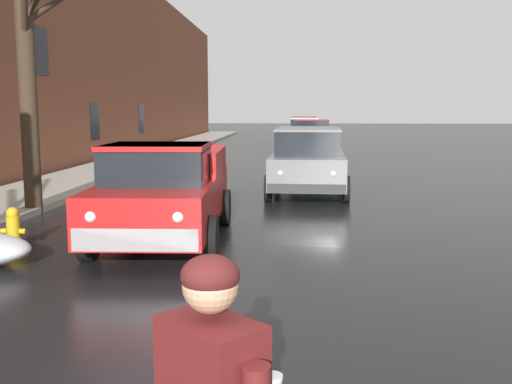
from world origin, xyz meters
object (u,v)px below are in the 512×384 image
Objects in this scene: suv_red_at_far_intersection at (303,128)px; suv_white_queued_behind_truck at (305,131)px; sedan_green_parked_kerbside_mid at (314,149)px; fire_hydrant at (13,228)px; suv_grey_parked_kerbside_close at (308,158)px; suv_maroon_parked_far_down_block at (311,136)px; bare_tree_second_along_sidewalk at (28,66)px; pickup_truck_red_approaching_near_lane at (164,192)px.

suv_white_queued_behind_truck is at bearing -90.17° from suv_red_at_far_intersection.
sedan_green_parked_kerbside_mid reaches higher than fire_hydrant.
sedan_green_parked_kerbside_mid is at bearing 69.15° from fire_hydrant.
suv_grey_parked_kerbside_close is 13.73m from suv_maroon_parked_far_down_block.
bare_tree_second_along_sidewalk is 1.28× the size of suv_grey_parked_kerbside_close.
pickup_truck_red_approaching_near_lane reaches higher than sedan_green_parked_kerbside_mid.
bare_tree_second_along_sidewalk is 1.29× the size of suv_red_at_far_intersection.
fire_hydrant is at bearing -110.85° from sedan_green_parked_kerbside_mid.
suv_white_queued_behind_truck is at bearing 91.84° from suv_maroon_parked_far_down_block.
suv_maroon_parked_far_down_block is (0.48, 13.72, -0.00)m from suv_grey_parked_kerbside_close.
pickup_truck_red_approaching_near_lane is 26.34m from suv_white_queued_behind_truck.
suv_white_queued_behind_truck is 6.74× the size of fire_hydrant.
bare_tree_second_along_sidewalk is 7.46m from suv_grey_parked_kerbside_close.
pickup_truck_red_approaching_near_lane is (3.52, -2.65, -2.37)m from bare_tree_second_along_sidewalk.
fire_hydrant is at bearing -163.44° from pickup_truck_red_approaching_near_lane.
suv_maroon_parked_far_down_block is at bearing 88.01° from suv_grey_parked_kerbside_close.
suv_red_at_far_intersection is (2.96, 33.13, 0.11)m from pickup_truck_red_approaching_near_lane.
sedan_green_parked_kerbside_mid is (0.43, 7.57, -0.24)m from suv_grey_parked_kerbside_close.
fire_hydrant is at bearing -126.40° from suv_grey_parked_kerbside_close.
suv_maroon_parked_far_down_block is at bearing -89.21° from suv_red_at_far_intersection.
suv_grey_parked_kerbside_close is 1.02× the size of suv_white_queued_behind_truck.
suv_maroon_parked_far_down_block is at bearing 68.84° from bare_tree_second_along_sidewalk.
suv_red_at_far_intersection is at bearing 77.99° from bare_tree_second_along_sidewalk.
fire_hydrant is (1.12, -3.37, -2.89)m from bare_tree_second_along_sidewalk.
sedan_green_parked_kerbside_mid is 12.45m from suv_white_queued_behind_truck.
bare_tree_second_along_sidewalk is 8.80× the size of fire_hydrant.
sedan_green_parked_kerbside_mid is 6.25× the size of fire_hydrant.
suv_grey_parked_kerbside_close is 8.56m from fire_hydrant.
suv_grey_parked_kerbside_close is 1.00× the size of suv_red_at_far_intersection.
fire_hydrant is at bearing -71.53° from bare_tree_second_along_sidewalk.
suv_red_at_far_intersection is at bearing 90.79° from suv_maroon_parked_far_down_block.
suv_maroon_parked_far_down_block is 6.32× the size of fire_hydrant.
suv_maroon_parked_far_down_block reaches higher than sedan_green_parked_kerbside_mid.
pickup_truck_red_approaching_near_lane is 1.12× the size of sedan_green_parked_kerbside_mid.
suv_red_at_far_intersection is at bearing 89.37° from suv_grey_parked_kerbside_close.
suv_white_queued_behind_truck is (2.94, 26.17, 0.11)m from pickup_truck_red_approaching_near_lane.
suv_grey_parked_kerbside_close is (6.19, 3.51, -2.26)m from bare_tree_second_along_sidewalk.
sedan_green_parked_kerbside_mid is (3.10, 13.73, -0.13)m from pickup_truck_red_approaching_near_lane.
bare_tree_second_along_sidewalk is 4.58m from fire_hydrant.
pickup_truck_red_approaching_near_lane is 1.11× the size of suv_maroon_parked_far_down_block.
fire_hydrant is (-5.34, -26.89, -0.63)m from suv_white_queued_behind_truck.
suv_white_queued_behind_truck is 27.42m from fire_hydrant.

